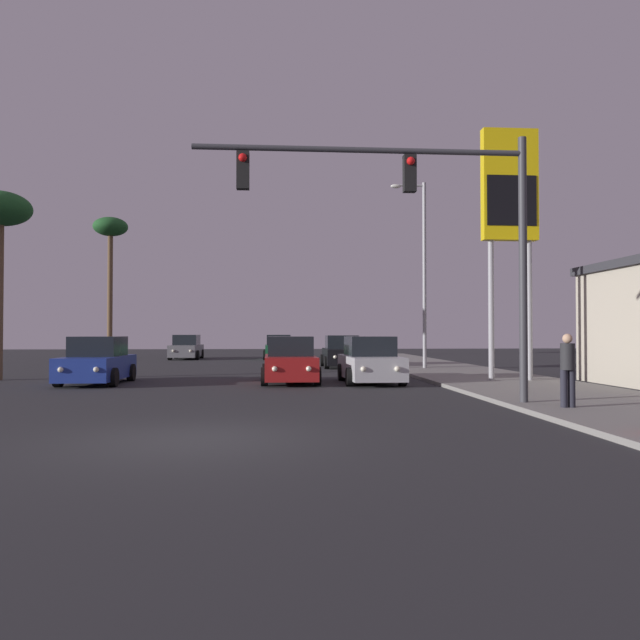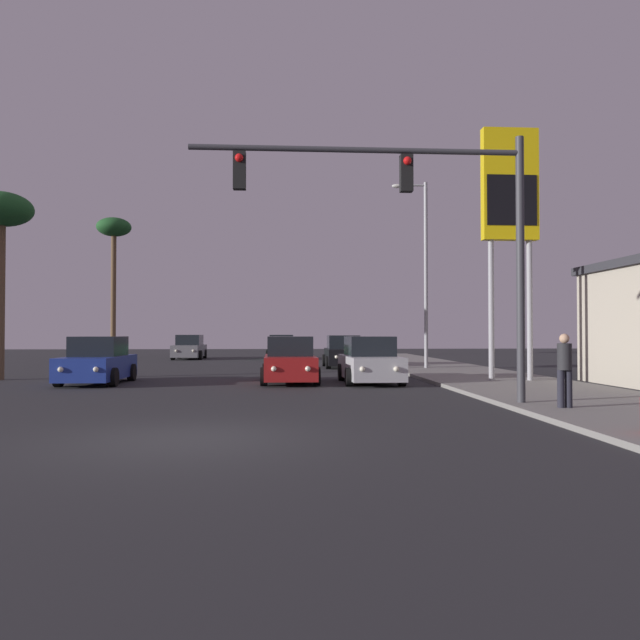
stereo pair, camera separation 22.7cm
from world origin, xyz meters
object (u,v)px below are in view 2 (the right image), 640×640
object	(u,v)px
car_grey	(189,348)
car_red	(290,362)
traffic_light_mast	(425,211)
car_green	(281,348)
pedestrian_on_sidewalk	(565,367)
car_blue	(98,362)
palm_tree_far	(114,236)
gas_station_sign	(510,198)
car_black	(343,353)
palm_tree_near	(1,218)
car_silver	(370,362)
street_lamp	(423,265)

from	to	relation	value
car_grey	car_red	distance (m)	21.98
car_grey	traffic_light_mast	xyz separation A→B (m)	(9.75, -28.76, 4.01)
car_green	pedestrian_on_sidewalk	bearing A→B (deg)	101.36
car_blue	palm_tree_far	world-z (taller)	palm_tree_far
traffic_light_mast	car_grey	bearing A→B (deg)	108.73
gas_station_sign	pedestrian_on_sidewalk	bearing A→B (deg)	-102.52
car_black	palm_tree_near	size ratio (longest dim) A/B	0.60
car_silver	street_lamp	xyz separation A→B (m)	(3.68, 7.39, 4.36)
car_blue	car_red	xyz separation A→B (m)	(6.85, -0.08, 0.00)
car_silver	street_lamp	world-z (taller)	street_lamp
car_black	car_blue	world-z (taller)	same
traffic_light_mast	car_blue	bearing A→B (deg)	141.71
car_red	palm_tree_near	world-z (taller)	palm_tree_near
car_blue	car_red	size ratio (longest dim) A/B	1.00
car_green	traffic_light_mast	distance (m)	28.76
traffic_light_mast	gas_station_sign	xyz separation A→B (m)	(4.70, 6.85, 1.85)
street_lamp	pedestrian_on_sidewalk	bearing A→B (deg)	-91.73
car_black	gas_station_sign	bearing A→B (deg)	114.76
gas_station_sign	palm_tree_near	xyz separation A→B (m)	(-18.98, 3.03, -0.35)
street_lamp	pedestrian_on_sidewalk	world-z (taller)	street_lamp
car_green	traffic_light_mast	world-z (taller)	traffic_light_mast
car_green	palm_tree_near	distance (m)	22.05
car_silver	pedestrian_on_sidewalk	xyz separation A→B (m)	(3.19, -8.58, 0.27)
gas_station_sign	car_red	bearing A→B (deg)	173.08
gas_station_sign	palm_tree_near	size ratio (longest dim) A/B	1.24
car_silver	gas_station_sign	bearing A→B (deg)	171.16
car_green	palm_tree_near	size ratio (longest dim) A/B	0.60
car_silver	palm_tree_far	xyz separation A→B (m)	(-14.98, 22.41, 7.90)
street_lamp	gas_station_sign	distance (m)	8.25
traffic_light_mast	palm_tree_far	bearing A→B (deg)	117.01
street_lamp	pedestrian_on_sidewalk	size ratio (longest dim) A/B	5.39
traffic_light_mast	car_black	bearing A→B (deg)	90.55
traffic_light_mast	palm_tree_far	world-z (taller)	palm_tree_far
car_red	car_silver	bearing A→B (deg)	172.99
car_blue	traffic_light_mast	size ratio (longest dim) A/B	0.53
car_red	street_lamp	distance (m)	10.57
car_red	street_lamp	xyz separation A→B (m)	(6.56, 7.06, 4.36)
car_green	palm_tree_far	world-z (taller)	palm_tree_far
car_silver	car_black	xyz separation A→B (m)	(0.09, 10.30, 0.00)
street_lamp	palm_tree_far	world-z (taller)	palm_tree_far
car_black	traffic_light_mast	distance (m)	18.22
car_blue	car_red	distance (m)	6.85
car_grey	car_black	size ratio (longest dim) A/B	1.00
car_grey	street_lamp	distance (m)	19.64
pedestrian_on_sidewalk	car_grey	bearing A→B (deg)	113.02
gas_station_sign	palm_tree_near	bearing A→B (deg)	170.92
gas_station_sign	palm_tree_far	bearing A→B (deg)	130.88
pedestrian_on_sidewalk	car_red	bearing A→B (deg)	124.26
palm_tree_near	gas_station_sign	bearing A→B (deg)	-9.08
traffic_light_mast	gas_station_sign	size ratio (longest dim) A/B	0.90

